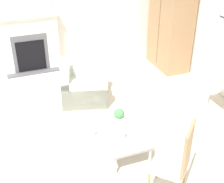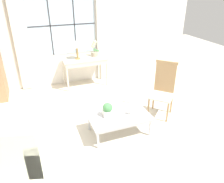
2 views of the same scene
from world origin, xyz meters
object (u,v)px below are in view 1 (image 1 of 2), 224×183
armoire (171,22)px  armchair_upholstered (83,87)px  coffee_table (120,132)px  fireplace (28,39)px  pillar_candle (123,135)px  potted_plant_small (119,116)px  side_chair_wooden (179,159)px

armoire → armchair_upholstered: (0.82, -2.35, -0.83)m
armoire → coffee_table: size_ratio=2.06×
fireplace → pillar_candle: size_ratio=14.42×
armchair_upholstered → potted_plant_small: (1.47, 0.17, 0.22)m
armoire → potted_plant_small: (2.29, -2.18, -0.61)m
side_chair_wooden → armchair_upholstered: bearing=-170.8°
fireplace → coffee_table: size_ratio=2.21×
side_chair_wooden → potted_plant_small: 1.31m
coffee_table → armchair_upholstered: bearing=-176.0°
fireplace → potted_plant_small: 3.32m
fireplace → armoire: bearing=74.2°
armoire → coffee_table: armoire is taller
fireplace → armchair_upholstered: bearing=24.1°
armchair_upholstered → side_chair_wooden: size_ratio=0.95×
side_chair_wooden → potted_plant_small: size_ratio=4.40×
armoire → armchair_upholstered: bearing=-70.8°
armchair_upholstered → potted_plant_small: armchair_upholstered is taller
armchair_upholstered → coffee_table: armchair_upholstered is taller
coffee_table → potted_plant_small: potted_plant_small is taller
pillar_candle → fireplace: bearing=-166.9°
armoire → side_chair_wooden: size_ratio=1.99×
fireplace → potted_plant_small: (3.17, 0.93, -0.29)m
coffee_table → pillar_candle: bearing=-13.5°
armchair_upholstered → coffee_table: size_ratio=0.99×
side_chair_wooden → coffee_table: size_ratio=1.04×
armchair_upholstered → pillar_candle: armchair_upholstered is taller
armchair_upholstered → pillar_candle: size_ratio=6.44×
armchair_upholstered → coffee_table: (1.67, 0.12, 0.06)m
fireplace → armchair_upholstered: size_ratio=2.24×
coffee_table → potted_plant_small: size_ratio=4.25×
potted_plant_small → pillar_candle: bearing=-14.2°
coffee_table → fireplace: bearing=-165.4°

